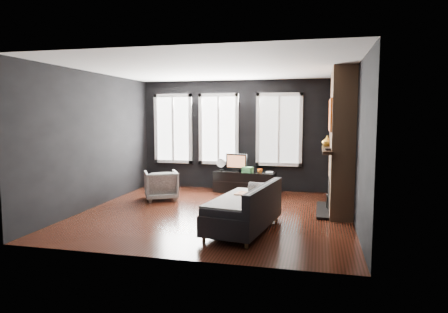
% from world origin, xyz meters
% --- Properties ---
extents(floor, '(5.00, 5.00, 0.00)m').
position_xyz_m(floor, '(0.00, 0.00, 0.00)').
color(floor, black).
rests_on(floor, ground).
extents(ceiling, '(5.00, 5.00, 0.00)m').
position_xyz_m(ceiling, '(0.00, 0.00, 2.70)').
color(ceiling, white).
rests_on(ceiling, ground).
extents(wall_back, '(5.00, 0.02, 2.70)m').
position_xyz_m(wall_back, '(0.00, 2.50, 1.35)').
color(wall_back, black).
rests_on(wall_back, ground).
extents(wall_left, '(0.02, 5.00, 2.70)m').
position_xyz_m(wall_left, '(-2.50, 0.00, 1.35)').
color(wall_left, black).
rests_on(wall_left, ground).
extents(wall_right, '(0.02, 5.00, 2.70)m').
position_xyz_m(wall_right, '(2.50, 0.00, 1.35)').
color(wall_right, black).
rests_on(wall_right, ground).
extents(windows, '(4.00, 0.16, 1.76)m').
position_xyz_m(windows, '(-0.45, 2.46, 2.38)').
color(windows, white).
rests_on(windows, wall_back).
extents(fireplace, '(0.70, 1.62, 2.70)m').
position_xyz_m(fireplace, '(2.30, 0.60, 1.35)').
color(fireplace, '#93724C').
rests_on(fireplace, floor).
extents(sofa, '(1.16, 1.90, 0.77)m').
position_xyz_m(sofa, '(0.73, -1.00, 0.38)').
color(sofa, black).
rests_on(sofa, floor).
extents(stripe_pillow, '(0.15, 0.30, 0.29)m').
position_xyz_m(stripe_pillow, '(1.00, -0.52, 0.55)').
color(stripe_pillow, gray).
rests_on(stripe_pillow, sofa).
extents(armchair, '(0.91, 0.89, 0.70)m').
position_xyz_m(armchair, '(-1.46, 0.90, 0.35)').
color(armchair, silver).
rests_on(armchair, floor).
extents(media_console, '(1.50, 0.62, 0.50)m').
position_xyz_m(media_console, '(0.18, 2.10, 0.25)').
color(media_console, black).
rests_on(media_console, floor).
extents(monitor, '(0.55, 0.23, 0.48)m').
position_xyz_m(monitor, '(-0.03, 2.14, 0.74)').
color(monitor, black).
rests_on(monitor, media_console).
extents(desk_fan, '(0.24, 0.24, 0.31)m').
position_xyz_m(desk_fan, '(-0.41, 2.16, 0.65)').
color(desk_fan, gray).
rests_on(desk_fan, media_console).
extents(mug, '(0.12, 0.10, 0.12)m').
position_xyz_m(mug, '(0.56, 2.04, 0.56)').
color(mug, orange).
rests_on(mug, media_console).
extents(book, '(0.17, 0.03, 0.23)m').
position_xyz_m(book, '(0.69, 2.10, 0.61)').
color(book, '#C5B497').
rests_on(book, media_console).
extents(storage_box, '(0.28, 0.22, 0.13)m').
position_xyz_m(storage_box, '(0.27, 2.01, 0.57)').
color(storage_box, '#387E45').
rests_on(storage_box, media_console).
extents(mantel_vase, '(0.25, 0.26, 0.20)m').
position_xyz_m(mantel_vase, '(2.05, 1.05, 1.33)').
color(mantel_vase, '#EBA145').
rests_on(mantel_vase, fireplace).
extents(mantel_clock, '(0.14, 0.14, 0.04)m').
position_xyz_m(mantel_clock, '(2.05, 0.05, 1.25)').
color(mantel_clock, black).
rests_on(mantel_clock, fireplace).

